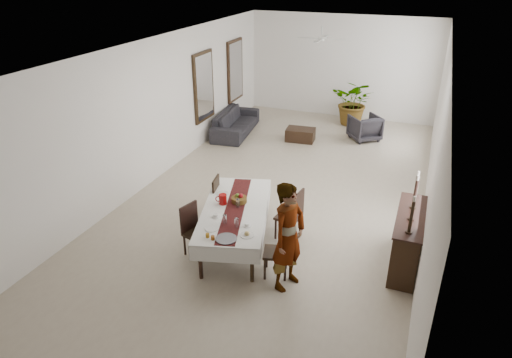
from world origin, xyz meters
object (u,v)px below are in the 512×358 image
dining_table_top (235,210)px  red_pitcher (223,199)px  sideboard_body (407,241)px  sofa (236,122)px  woman (288,237)px

dining_table_top → red_pitcher: (-0.27, 0.07, 0.13)m
dining_table_top → red_pitcher: 0.30m
sideboard_body → sofa: sideboard_body is taller
dining_table_top → sideboard_body: bearing=-7.0°
red_pitcher → woman: (1.51, -0.87, 0.08)m
sideboard_body → red_pitcher: bearing=-173.3°
dining_table_top → sideboard_body: sideboard_body is taller
dining_table_top → woman: size_ratio=1.27×
red_pitcher → dining_table_top: bearing=-15.2°
red_pitcher → woman: 1.74m
red_pitcher → sofa: red_pitcher is taller
sideboard_body → sofa: size_ratio=0.68×
woman → dining_table_top: bearing=77.1°
red_pitcher → sideboard_body: 3.24m
dining_table_top → sideboard_body: (2.94, 0.45, -0.22)m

